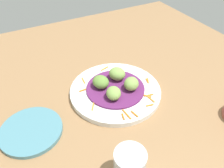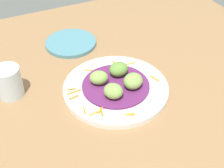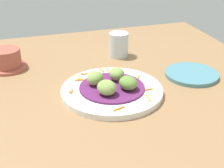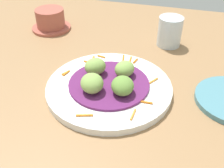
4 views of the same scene
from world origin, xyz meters
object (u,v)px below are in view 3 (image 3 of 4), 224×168
Objects in this scene: guac_scoop_right at (107,88)px; guac_scoop_left at (117,74)px; guac_scoop_back at (128,83)px; side_plate_small at (192,74)px; water_glass at (119,45)px; guac_scoop_center at (96,78)px; terracotta_bowl at (7,60)px; main_plate at (112,91)px.

guac_scoop_left is at bearing -35.26° from guac_scoop_right.
side_plate_small is at bearing -75.60° from guac_scoop_back.
water_glass reaches higher than guac_scoop_left.
guac_scoop_center is 31.70cm from terracotta_bowl.
side_plate_small is at bearing -143.89° from water_glass.
terracotta_bowl reaches higher than guac_scoop_right.
guac_scoop_right is 36.89cm from terracotta_bowl.
main_plate is at bearing -134.13° from terracotta_bowl.
guac_scoop_left is 22.27cm from water_glass.
guac_scoop_center and guac_scoop_right have the same top height.
terracotta_bowl is (22.54, 22.27, -1.07)cm from guac_scoop_center.
terracotta_bowl reaches higher than guac_scoop_center.
terracotta_bowl reaches higher than guac_scoop_left.
guac_scoop_back is at bearing -80.26° from guac_scoop_right.
main_plate is 25.81cm from side_plate_small.
terracotta_bowl is at bearing 39.20° from guac_scoop_right.
guac_scoop_center is at bearing 91.30° from side_plate_small.
guac_scoop_center is at bearing 9.74° from guac_scoop_right.
guac_scoop_right is at bearing 144.74° from guac_scoop_left.
guac_scoop_center is at bearing 54.74° from main_plate.
main_plate is 2.29× the size of terracotta_bowl.
guac_scoop_left is at bearing -80.26° from guac_scoop_center.
side_plate_small is (-0.38, -23.11, -3.22)cm from guac_scoop_left.
main_plate is 1.73× the size of side_plate_small.
guac_scoop_back is 0.44× the size of terracotta_bowl.
main_plate is 36.02cm from terracotta_bowl.
guac_scoop_back is at bearing -125.26° from guac_scoop_center.
terracotta_bowl is (21.87, 51.42, 2.31)cm from side_plate_small.
water_glass is (28.03, -12.56, 0.05)cm from guac_scoop_right.
side_plate_small is 26.63cm from water_glass.
guac_scoop_right is (-6.04, -1.04, 0.02)cm from guac_scoop_center.
water_glass is (24.49, -10.05, 3.23)cm from main_plate.
side_plate_small is 1.94× the size of water_glass.
guac_scoop_center is at bearing 99.74° from guac_scoop_left.
water_glass is (20.95, -7.55, 0.23)cm from guac_scoop_left.
guac_scoop_center is 25.85cm from water_glass.
side_plate_small is (3.16, -25.61, -0.22)cm from main_plate.
water_glass reaches higher than guac_scoop_center.
guac_scoop_back is (1.04, -6.04, -0.14)cm from guac_scoop_right.
water_glass reaches higher than terracotta_bowl.
terracotta_bowl is at bearing 45.87° from main_plate.
terracotta_bowl is (28.58, 23.31, -1.09)cm from guac_scoop_right.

